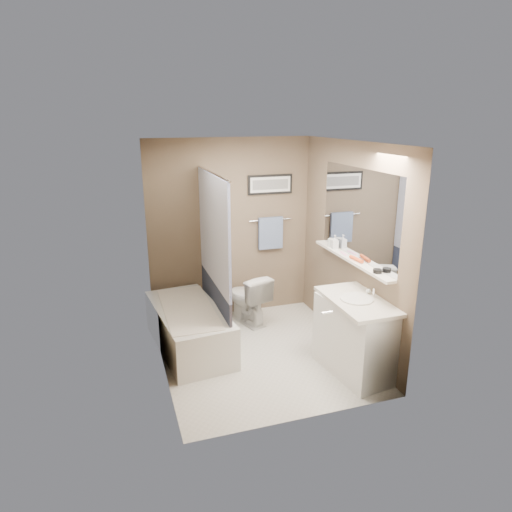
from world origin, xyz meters
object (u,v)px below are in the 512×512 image
object	(u,v)px
toilet	(248,298)
candle_bowl_near	(377,271)
bathtub	(189,328)
hair_brush_front	(356,259)
soap_bottle	(335,242)
glass_jar	(331,243)
vanity	(356,338)

from	to	relation	value
toilet	candle_bowl_near	distance (m)	1.98
bathtub	hair_brush_front	bearing A→B (deg)	-27.33
soap_bottle	glass_jar	bearing A→B (deg)	90.00
bathtub	vanity	bearing A→B (deg)	-40.50
hair_brush_front	soap_bottle	distance (m)	0.52
glass_jar	candle_bowl_near	bearing A→B (deg)	-90.00
bathtub	toilet	size ratio (longest dim) A/B	2.19
hair_brush_front	soap_bottle	bearing A→B (deg)	90.00
candle_bowl_near	soap_bottle	bearing A→B (deg)	90.00
bathtub	candle_bowl_near	xyz separation A→B (m)	(1.79, -1.10, 0.89)
glass_jar	bathtub	bearing A→B (deg)	178.07
candle_bowl_near	glass_jar	world-z (taller)	glass_jar
hair_brush_front	glass_jar	xyz separation A→B (m)	(0.00, 0.62, 0.03)
candle_bowl_near	soap_bottle	size ratio (longest dim) A/B	0.55
toilet	glass_jar	bearing A→B (deg)	133.20
vanity	toilet	bearing A→B (deg)	108.02
bathtub	toilet	distance (m)	0.99
vanity	soap_bottle	size ratio (longest dim) A/B	5.46
hair_brush_front	bathtub	bearing A→B (deg)	159.26
toilet	vanity	bearing A→B (deg)	98.24
bathtub	soap_bottle	size ratio (longest dim) A/B	9.10
glass_jar	vanity	bearing A→B (deg)	-100.32
vanity	glass_jar	distance (m)	1.29
vanity	glass_jar	world-z (taller)	glass_jar
bathtub	glass_jar	bearing A→B (deg)	-8.51
toilet	soap_bottle	xyz separation A→B (m)	(0.92, -0.61, 0.86)
toilet	candle_bowl_near	xyz separation A→B (m)	(0.92, -1.56, 0.79)
hair_brush_front	candle_bowl_near	bearing A→B (deg)	-90.00
candle_bowl_near	vanity	bearing A→B (deg)	172.88
candle_bowl_near	glass_jar	distance (m)	1.04
vanity	soap_bottle	bearing A→B (deg)	71.17
bathtub	soap_bottle	bearing A→B (deg)	-11.54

